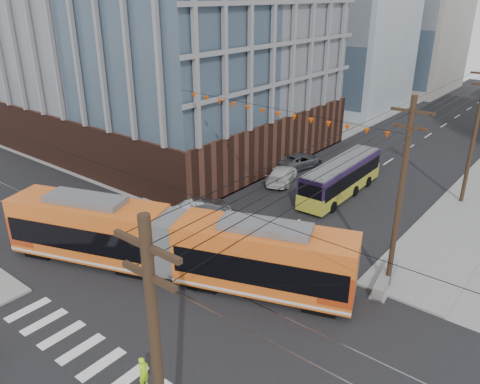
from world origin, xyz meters
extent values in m
plane|color=slate|center=(0.00, 0.00, 0.00)|extent=(160.00, 160.00, 0.00)
cube|color=#381E16|center=(-22.00, 23.00, 14.30)|extent=(30.00, 25.00, 28.60)
cube|color=#8C99A5|center=(-17.00, 52.00, 9.00)|extent=(18.00, 16.00, 18.00)
cube|color=gray|center=(-14.00, 72.00, 10.00)|extent=(16.00, 18.00, 20.00)
imported|color=gray|center=(-6.03, 11.10, 0.69)|extent=(3.08, 4.45, 1.39)
imported|color=silver|center=(-5.29, 20.71, 0.72)|extent=(3.57, 5.36, 1.44)
imported|color=#4E5259|center=(-6.05, 25.00, 0.69)|extent=(3.33, 5.32, 1.37)
imported|color=#ADF915|center=(3.34, -2.63, 0.77)|extent=(0.44, 0.60, 1.53)
cube|color=gray|center=(8.30, 11.15, 0.38)|extent=(1.47, 3.92, 0.77)
camera|label=1|loc=(15.97, -11.95, 15.49)|focal=35.00mm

